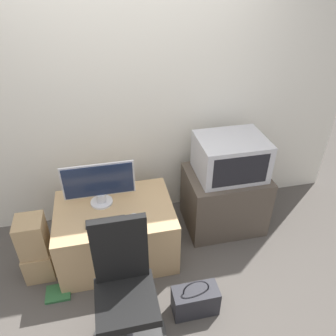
% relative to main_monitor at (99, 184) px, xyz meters
% --- Properties ---
extents(ground_plane, '(12.00, 12.00, 0.00)m').
position_rel_main_monitor_xyz_m(ground_plane, '(0.36, -0.79, -0.76)').
color(ground_plane, '#4C4742').
extents(wall_back, '(4.40, 0.05, 2.60)m').
position_rel_main_monitor_xyz_m(wall_back, '(0.36, 0.53, 0.54)').
color(wall_back, silver).
rests_on(wall_back, ground_plane).
extents(desk, '(1.01, 0.72, 0.55)m').
position_rel_main_monitor_xyz_m(desk, '(0.10, -0.10, -0.48)').
color(desk, tan).
rests_on(desk, ground_plane).
extents(side_stand, '(0.76, 0.58, 0.62)m').
position_rel_main_monitor_xyz_m(side_stand, '(1.19, 0.09, -0.45)').
color(side_stand, '#4C4238').
rests_on(side_stand, ground_plane).
extents(main_monitor, '(0.60, 0.19, 0.40)m').
position_rel_main_monitor_xyz_m(main_monitor, '(0.00, 0.00, 0.00)').
color(main_monitor, silver).
rests_on(main_monitor, desk).
extents(keyboard, '(0.32, 0.10, 0.01)m').
position_rel_main_monitor_xyz_m(keyboard, '(0.02, -0.26, -0.20)').
color(keyboard, '#2D2D2D').
rests_on(keyboard, desk).
extents(mouse, '(0.05, 0.04, 0.03)m').
position_rel_main_monitor_xyz_m(mouse, '(0.25, -0.24, -0.19)').
color(mouse, silver).
rests_on(mouse, desk).
extents(crt_tv, '(0.62, 0.50, 0.37)m').
position_rel_main_monitor_xyz_m(crt_tv, '(1.21, 0.10, 0.05)').
color(crt_tv, '#B7B7BC').
rests_on(crt_tv, side_stand).
extents(office_chair, '(0.54, 0.54, 1.01)m').
position_rel_main_monitor_xyz_m(office_chair, '(0.10, -0.88, -0.35)').
color(office_chair, '#333333').
rests_on(office_chair, ground_plane).
extents(cardboard_box_lower, '(0.24, 0.26, 0.27)m').
position_rel_main_monitor_xyz_m(cardboard_box_lower, '(-0.59, -0.18, -0.62)').
color(cardboard_box_lower, '#A3845B').
rests_on(cardboard_box_lower, ground_plane).
extents(cardboard_box_upper, '(0.22, 0.23, 0.34)m').
position_rel_main_monitor_xyz_m(cardboard_box_upper, '(-0.59, -0.18, -0.32)').
color(cardboard_box_upper, '#A3845B').
rests_on(cardboard_box_upper, cardboard_box_lower).
extents(handbag, '(0.36, 0.17, 0.36)m').
position_rel_main_monitor_xyz_m(handbag, '(0.63, -0.82, -0.63)').
color(handbag, '#232328').
rests_on(handbag, ground_plane).
extents(book, '(0.20, 0.17, 0.02)m').
position_rel_main_monitor_xyz_m(book, '(-0.44, -0.44, -0.74)').
color(book, '#2D6638').
rests_on(book, ground_plane).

